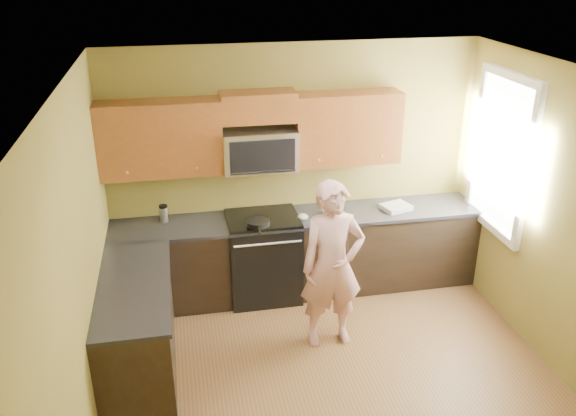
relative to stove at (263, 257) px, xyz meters
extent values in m
plane|color=brown|center=(0.40, -1.68, -0.47)|extent=(4.00, 4.00, 0.00)
plane|color=white|center=(0.40, -1.68, 2.23)|extent=(4.00, 4.00, 0.00)
plane|color=olive|center=(0.40, 0.32, 0.88)|extent=(4.00, 0.00, 4.00)
plane|color=olive|center=(-1.60, -1.68, 0.88)|extent=(0.00, 4.00, 4.00)
plane|color=olive|center=(2.40, -1.68, 0.88)|extent=(0.00, 4.00, 4.00)
cube|color=black|center=(0.40, 0.02, -0.03)|extent=(4.00, 0.60, 0.88)
cube|color=black|center=(-1.30, -1.08, -0.03)|extent=(0.60, 1.60, 0.88)
cube|color=black|center=(0.40, 0.01, 0.43)|extent=(4.00, 0.62, 0.04)
cube|color=black|center=(-1.29, -1.08, 0.43)|extent=(0.62, 1.60, 0.04)
cube|color=brown|center=(0.00, 0.16, 1.62)|extent=(0.76, 0.33, 0.30)
imported|color=#D66B6F|center=(0.51, -0.95, 0.36)|extent=(0.61, 0.40, 1.67)
cube|color=#B27F47|center=(0.84, -0.04, 0.45)|extent=(0.12, 0.12, 0.01)
ellipsoid|color=silver|center=(0.42, -0.08, 0.48)|extent=(0.13, 0.14, 0.06)
ellipsoid|color=silver|center=(0.71, 0.00, 0.48)|extent=(0.16, 0.16, 0.07)
cube|color=silver|center=(1.49, -0.01, 0.47)|extent=(0.36, 0.32, 0.05)
cylinder|color=silver|center=(-1.04, 0.21, 0.51)|extent=(0.07, 0.07, 0.12)
camera|label=1|loc=(-0.84, -5.61, 3.09)|focal=36.80mm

